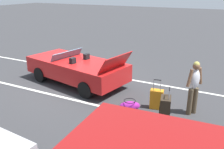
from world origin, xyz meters
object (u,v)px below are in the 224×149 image
suitcase_large_black (165,109)px  suitcase_medium_bright (157,99)px  convertible_car (73,68)px  duffel_bag (130,106)px  traveler_person (194,85)px

suitcase_large_black → suitcase_medium_bright: bearing=-69.2°
convertible_car → duffel_bag: size_ratio=6.32×
duffel_bag → suitcase_large_black: bearing=172.8°
duffel_bag → convertible_car: bearing=-22.6°
suitcase_large_black → traveler_person: bearing=-139.3°
duffel_bag → traveler_person: bearing=-158.8°
convertible_car → suitcase_large_black: 4.40m
convertible_car → suitcase_medium_bright: convertible_car is taller
convertible_car → traveler_person: size_ratio=2.69×
duffel_bag → traveler_person: (-1.75, -0.68, 0.77)m
convertible_car → suitcase_medium_bright: size_ratio=4.46×
convertible_car → duffel_bag: convertible_car is taller
suitcase_large_black → traveler_person: 1.16m
traveler_person → suitcase_large_black: bearing=89.2°
convertible_car → traveler_person: (-4.77, 0.58, 0.34)m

